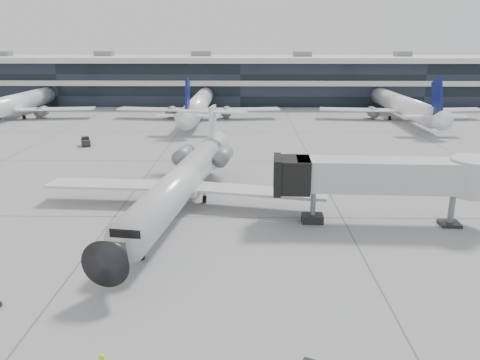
{
  "coord_description": "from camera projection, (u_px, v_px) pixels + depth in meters",
  "views": [
    {
      "loc": [
        1.64,
        -38.33,
        14.84
      ],
      "look_at": [
        1.0,
        2.75,
        2.6
      ],
      "focal_mm": 35.0,
      "sensor_mm": 36.0,
      "label": 1
    }
  ],
  "objects": [
    {
      "name": "bg_jet_right",
      "position": [
        399.0,
        119.0,
        93.22
      ],
      "size": [
        32.0,
        40.0,
        9.6
      ],
      "primitive_type": null,
      "color": "white",
      "rests_on": "ground"
    },
    {
      "name": "terminal",
      "position": [
        241.0,
        82.0,
        118.15
      ],
      "size": [
        170.0,
        22.0,
        10.0
      ],
      "primitive_type": "cube",
      "color": "black",
      "rests_on": "ground"
    },
    {
      "name": "bg_jet_left",
      "position": [
        17.0,
        118.0,
        94.37
      ],
      "size": [
        32.0,
        40.0,
        9.6
      ],
      "primitive_type": null,
      "color": "white",
      "rests_on": "ground"
    },
    {
      "name": "jet_bridge",
      "position": [
        394.0,
        176.0,
        38.32
      ],
      "size": [
        17.96,
        4.32,
        5.77
      ],
      "rotation": [
        0.0,
        0.0,
        -0.05
      ],
      "color": "#A7A9AB",
      "rests_on": "ground"
    },
    {
      "name": "far_tug",
      "position": [
        86.0,
        142.0,
        68.82
      ],
      "size": [
        1.89,
        2.36,
        1.31
      ],
      "rotation": [
        0.0,
        0.0,
        0.38
      ],
      "color": "black",
      "rests_on": "ground"
    },
    {
      "name": "ground",
      "position": [
        228.0,
        217.0,
        41.0
      ],
      "size": [
        220.0,
        220.0,
        0.0
      ],
      "primitive_type": "plane",
      "color": "gray",
      "rests_on": "ground"
    },
    {
      "name": "traffic_cone",
      "position": [
        205.0,
        199.0,
        44.78
      ],
      "size": [
        0.51,
        0.51,
        0.61
      ],
      "rotation": [
        0.0,
        0.0,
        -0.27
      ],
      "color": "red",
      "rests_on": "ground"
    },
    {
      "name": "bg_jet_center",
      "position": [
        199.0,
        118.0,
        93.82
      ],
      "size": [
        32.0,
        40.0,
        9.6
      ],
      "primitive_type": null,
      "color": "white",
      "rests_on": "ground"
    },
    {
      "name": "regional_jet",
      "position": [
        184.0,
        179.0,
        43.08
      ],
      "size": [
        26.36,
        32.89,
        7.6
      ],
      "rotation": [
        0.0,
        0.0,
        -0.13
      ],
      "color": "silver",
      "rests_on": "ground"
    }
  ]
}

